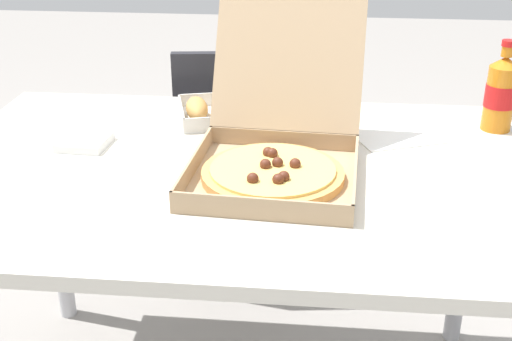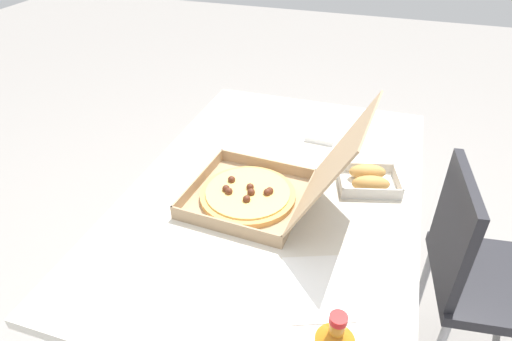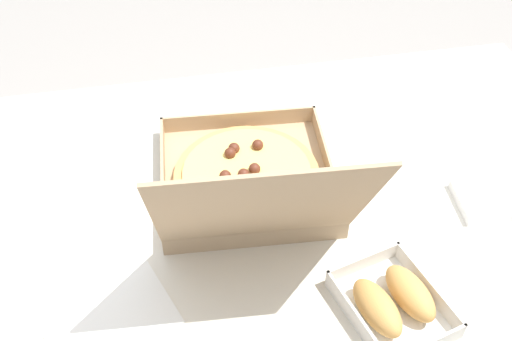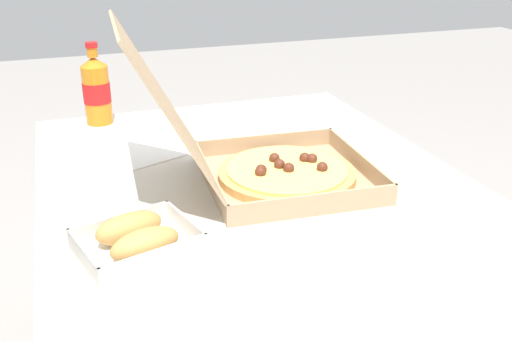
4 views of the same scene
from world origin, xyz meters
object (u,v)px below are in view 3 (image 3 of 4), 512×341
object	(u,v)px
pizza_box_open	(249,181)
napkin_pile	(485,200)
bread_side_box	(393,302)
paper_menu	(109,318)

from	to	relation	value
pizza_box_open	napkin_pile	size ratio (longest dim) A/B	4.82
pizza_box_open	napkin_pile	bearing A→B (deg)	167.55
bread_side_box	pizza_box_open	bearing A→B (deg)	-57.75
paper_menu	pizza_box_open	bearing A→B (deg)	-162.01
napkin_pile	bread_side_box	bearing A→B (deg)	37.38
pizza_box_open	paper_menu	xyz separation A→B (m)	(0.28, 0.23, -0.05)
bread_side_box	paper_menu	world-z (taller)	bread_side_box
napkin_pile	pizza_box_open	bearing A→B (deg)	-12.45
paper_menu	napkin_pile	world-z (taller)	napkin_pile
pizza_box_open	bread_side_box	distance (m)	0.36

